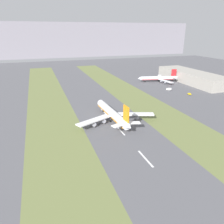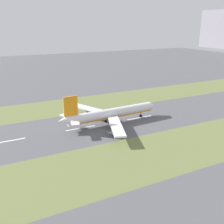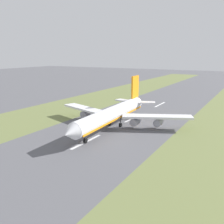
# 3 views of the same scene
# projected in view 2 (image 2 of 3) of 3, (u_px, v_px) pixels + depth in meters

# --- Properties ---
(ground_plane) EXTENTS (800.00, 800.00, 0.00)m
(ground_plane) POSITION_uv_depth(u_px,v_px,m) (108.00, 123.00, 159.11)
(ground_plane) COLOR #56565B
(grass_median_west) EXTENTS (40.00, 600.00, 0.01)m
(grass_median_west) POSITION_uv_depth(u_px,v_px,m) (82.00, 104.00, 197.24)
(grass_median_west) COLOR olive
(grass_median_west) RESTS_ON ground
(grass_median_east) EXTENTS (40.00, 600.00, 0.01)m
(grass_median_east) POSITION_uv_depth(u_px,v_px,m) (151.00, 154.00, 120.98)
(grass_median_east) COLOR olive
(grass_median_east) RESTS_ON ground
(centreline_dash_near) EXTENTS (1.20, 18.00, 0.01)m
(centreline_dash_near) POSITION_uv_depth(u_px,v_px,m) (7.00, 141.00, 134.57)
(centreline_dash_near) COLOR silver
(centreline_dash_near) RESTS_ON ground
(centreline_dash_mid) EXTENTS (1.20, 18.00, 0.01)m
(centreline_dash_mid) POSITION_uv_depth(u_px,v_px,m) (81.00, 128.00, 151.56)
(centreline_dash_mid) COLOR silver
(centreline_dash_mid) RESTS_ON ground
(centreline_dash_far) EXTENTS (1.20, 18.00, 0.01)m
(centreline_dash_far) POSITION_uv_depth(u_px,v_px,m) (139.00, 118.00, 168.55)
(centreline_dash_far) COLOR silver
(centreline_dash_far) RESTS_ON ground
(airplane_main_jet) EXTENTS (64.06, 67.19, 20.20)m
(airplane_main_jet) POSITION_uv_depth(u_px,v_px,m) (109.00, 114.00, 156.76)
(airplane_main_jet) COLOR white
(airplane_main_jet) RESTS_ON ground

